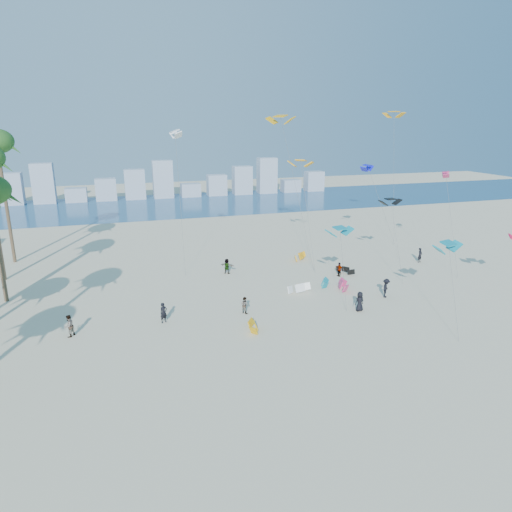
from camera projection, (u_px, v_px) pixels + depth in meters
name	position (u px, v px, depth m)	size (l,w,h in m)	color
ground	(285.00, 395.00, 29.17)	(220.00, 220.00, 0.00)	beige
ocean	(162.00, 205.00, 95.16)	(220.00, 220.00, 0.00)	navy
kitesurfer_near	(164.00, 313.00, 39.55)	(0.65, 0.43, 1.79)	black
kitesurfer_mid	(245.00, 305.00, 41.53)	(0.75, 0.59, 1.55)	gray
kitesurfers_far	(294.00, 285.00, 46.32)	(40.70, 15.23, 1.91)	black
grounded_kites	(314.00, 281.00, 48.82)	(15.94, 20.12, 0.88)	#E3A10B
flying_kites	(351.00, 164.00, 51.33)	(34.17, 31.89, 18.54)	#0C8498
distant_skyline	(151.00, 185.00, 103.12)	(85.00, 3.00, 8.40)	#9EADBF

